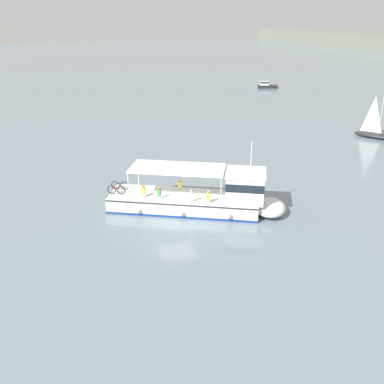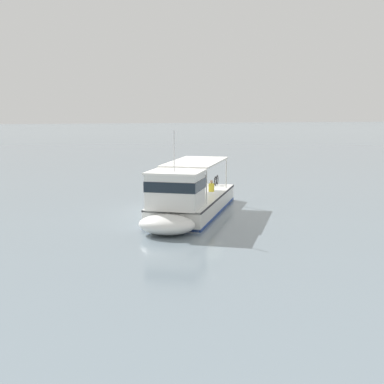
{
  "view_description": "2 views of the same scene",
  "coord_description": "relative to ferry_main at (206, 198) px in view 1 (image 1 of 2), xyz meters",
  "views": [
    {
      "loc": [
        27.06,
        -8.02,
        13.49
      ],
      "look_at": [
        -1.31,
        1.56,
        1.4
      ],
      "focal_mm": 42.01,
      "sensor_mm": 36.0,
      "label": 1
    },
    {
      "loc": [
        6.49,
        33.46,
        6.47
      ],
      "look_at": [
        -1.31,
        1.56,
        1.4
      ],
      "focal_mm": 51.07,
      "sensor_mm": 36.0,
      "label": 2
    }
  ],
  "objects": [
    {
      "name": "sailboat_off_bow",
      "position": [
        -12.73,
        25.31,
        -0.48
      ],
      "size": [
        4.74,
        3.88,
        5.4
      ],
      "color": "#232328",
      "rests_on": "ground"
    },
    {
      "name": "ferry_main",
      "position": [
        0.0,
        0.0,
        0.0
      ],
      "size": [
        8.55,
        12.72,
        5.32
      ],
      "color": "white",
      "rests_on": "ground"
    },
    {
      "name": "ground_plane",
      "position": [
        0.85,
        -2.46,
        -1.02
      ],
      "size": [
        400.0,
        400.0,
        0.0
      ],
      "primitive_type": "plane",
      "color": "slate"
    },
    {
      "name": "motorboat_near_starboard",
      "position": [
        -48.91,
        30.25,
        -0.47
      ],
      "size": [
        2.3,
        3.82,
        1.26
      ],
      "color": "#232328",
      "rests_on": "ground"
    }
  ]
}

